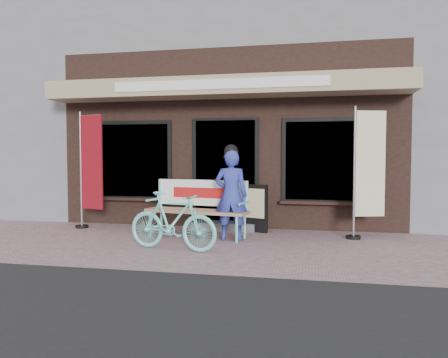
% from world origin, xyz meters
% --- Properties ---
extents(ground, '(70.00, 70.00, 0.00)m').
position_xyz_m(ground, '(0.00, 0.00, 0.00)').
color(ground, '#A57E85').
rests_on(ground, ground).
extents(storefront, '(7.00, 6.77, 6.00)m').
position_xyz_m(storefront, '(0.00, 4.96, 2.99)').
color(storefront, black).
rests_on(storefront, ground).
extents(bench, '(1.92, 0.78, 1.01)m').
position_xyz_m(bench, '(-0.28, 0.95, 0.59)').
color(bench, '#72DFD8').
rests_on(bench, ground).
extents(person, '(0.58, 0.39, 1.64)m').
position_xyz_m(person, '(0.36, 0.70, 0.81)').
color(person, '#2C379A').
rests_on(person, ground).
extents(bicycle, '(1.54, 0.71, 0.89)m').
position_xyz_m(bicycle, '(-0.38, -0.24, 0.45)').
color(bicycle, '#72DFD8').
rests_on(bicycle, ground).
extents(nobori_red, '(0.69, 0.31, 2.32)m').
position_xyz_m(nobori_red, '(-2.59, 1.32, 1.20)').
color(nobori_red, gray).
rests_on(nobori_red, ground).
extents(nobori_cream, '(0.68, 0.32, 2.30)m').
position_xyz_m(nobori_cream, '(2.65, 1.32, 1.19)').
color(nobori_cream, gray).
rests_on(nobori_cream, ground).
extents(menu_stand, '(0.45, 0.25, 0.90)m').
position_xyz_m(menu_stand, '(0.68, 1.59, 0.46)').
color(menu_stand, black).
rests_on(menu_stand, ground).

